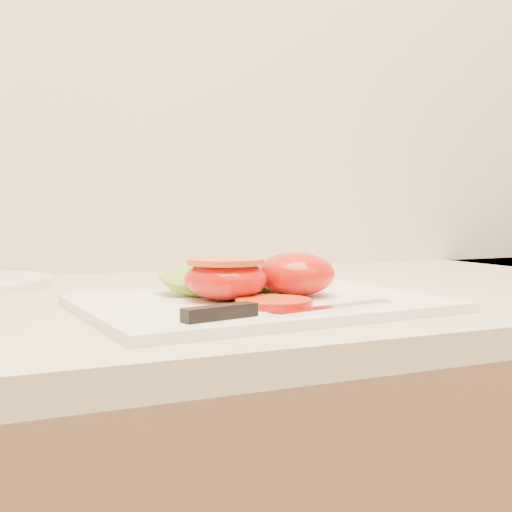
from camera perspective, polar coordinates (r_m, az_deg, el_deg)
name	(u,v)px	position (r m, az deg, el deg)	size (l,w,h in m)	color
cutting_board	(260,304)	(0.68, 0.34, -4.26)	(0.36, 0.26, 0.01)	white
tomato_half_dome	(295,274)	(0.71, 3.52, -1.60)	(0.09, 0.09, 0.05)	red
tomato_half_cut	(226,277)	(0.67, -2.72, -1.91)	(0.09, 0.09, 0.04)	red
tomato_slice_0	(274,302)	(0.63, 1.60, -4.15)	(0.07, 0.07, 0.01)	#F44C1C
lettuce_leaf_0	(217,280)	(0.74, -3.51, -2.17)	(0.14, 0.10, 0.03)	#96C634
lettuce_leaf_1	(250,279)	(0.76, -0.56, -2.03)	(0.12, 0.08, 0.03)	#96C634
knife	(268,310)	(0.58, 1.05, -4.85)	(0.23, 0.05, 0.01)	silver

